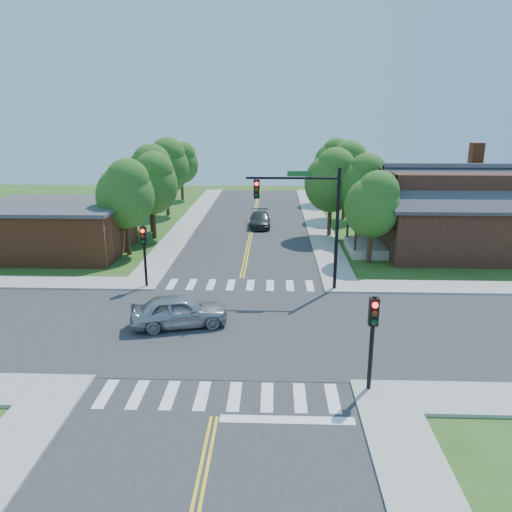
{
  "coord_description": "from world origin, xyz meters",
  "views": [
    {
      "loc": [
        1.98,
        -22.38,
        10.06
      ],
      "look_at": [
        0.98,
        5.09,
        2.2
      ],
      "focal_mm": 35.0,
      "sensor_mm": 36.0,
      "label": 1
    }
  ],
  "objects_px": {
    "house_ne": "(453,209)",
    "signal_pole_se": "(373,326)",
    "car_silver": "(179,311)",
    "car_dgrey": "(260,220)",
    "signal_pole_nw": "(144,245)",
    "signal_mast_ne": "(308,209)"
  },
  "relations": [
    {
      "from": "signal_pole_se",
      "to": "signal_pole_nw",
      "type": "bearing_deg",
      "value": 135.0
    },
    {
      "from": "signal_pole_nw",
      "to": "car_dgrey",
      "type": "distance_m",
      "value": 18.19
    },
    {
      "from": "signal_mast_ne",
      "to": "signal_pole_se",
      "type": "xyz_separation_m",
      "value": [
        1.69,
        -11.21,
        -2.19
      ]
    },
    {
      "from": "signal_pole_se",
      "to": "car_dgrey",
      "type": "height_order",
      "value": "signal_pole_se"
    },
    {
      "from": "signal_mast_ne",
      "to": "car_dgrey",
      "type": "relative_size",
      "value": 1.54
    },
    {
      "from": "signal_pole_se",
      "to": "house_ne",
      "type": "xyz_separation_m",
      "value": [
        9.51,
        19.86,
        0.67
      ]
    },
    {
      "from": "signal_pole_se",
      "to": "signal_mast_ne",
      "type": "bearing_deg",
      "value": 98.56
    },
    {
      "from": "car_silver",
      "to": "car_dgrey",
      "type": "bearing_deg",
      "value": -22.59
    },
    {
      "from": "house_ne",
      "to": "signal_pole_se",
      "type": "bearing_deg",
      "value": -115.58
    },
    {
      "from": "signal_pole_nw",
      "to": "car_silver",
      "type": "distance_m",
      "value": 6.57
    },
    {
      "from": "car_dgrey",
      "to": "signal_pole_se",
      "type": "bearing_deg",
      "value": -81.22
    },
    {
      "from": "house_ne",
      "to": "car_silver",
      "type": "height_order",
      "value": "house_ne"
    },
    {
      "from": "car_dgrey",
      "to": "car_silver",
      "type": "bearing_deg",
      "value": -99.42
    },
    {
      "from": "signal_pole_nw",
      "to": "house_ne",
      "type": "height_order",
      "value": "house_ne"
    },
    {
      "from": "signal_pole_nw",
      "to": "car_dgrey",
      "type": "relative_size",
      "value": 0.81
    },
    {
      "from": "signal_pole_nw",
      "to": "house_ne",
      "type": "distance_m",
      "value": 22.45
    },
    {
      "from": "house_ne",
      "to": "car_dgrey",
      "type": "distance_m",
      "value": 16.82
    },
    {
      "from": "signal_pole_nw",
      "to": "car_dgrey",
      "type": "xyz_separation_m",
      "value": [
        6.31,
        16.94,
        -1.99
      ]
    },
    {
      "from": "signal_pole_se",
      "to": "car_dgrey",
      "type": "relative_size",
      "value": 0.81
    },
    {
      "from": "car_silver",
      "to": "car_dgrey",
      "type": "xyz_separation_m",
      "value": [
        3.29,
        22.47,
        -0.13
      ]
    },
    {
      "from": "signal_mast_ne",
      "to": "signal_pole_se",
      "type": "relative_size",
      "value": 1.89
    },
    {
      "from": "signal_pole_nw",
      "to": "house_ne",
      "type": "relative_size",
      "value": 0.29
    }
  ]
}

